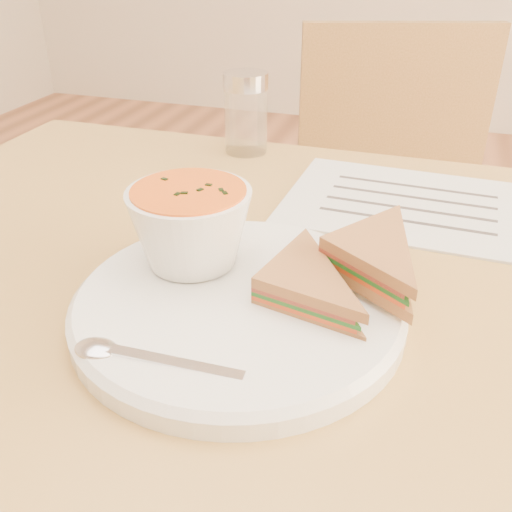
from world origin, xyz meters
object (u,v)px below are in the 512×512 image
at_px(soup_bowl, 191,230).
at_px(condiment_shaker, 246,113).
at_px(dining_table, 266,498).
at_px(chair_far, 396,267).
at_px(plate, 238,307).

xyz_separation_m(soup_bowl, condiment_shaker, (-0.07, 0.36, 0.00)).
bearing_deg(condiment_shaker, soup_bowl, -79.20).
xyz_separation_m(dining_table, chair_far, (0.11, 0.55, 0.07)).
bearing_deg(plate, soup_bowl, 147.06).
height_order(dining_table, chair_far, chair_far).
xyz_separation_m(plate, condiment_shaker, (-0.13, 0.40, 0.05)).
distance_m(plate, soup_bowl, 0.08).
distance_m(dining_table, soup_bowl, 0.44).
bearing_deg(dining_table, condiment_shaker, 112.75).
xyz_separation_m(chair_far, soup_bowl, (-0.17, -0.61, 0.36)).
distance_m(plate, condiment_shaker, 0.42).
relative_size(plate, soup_bowl, 2.56).
height_order(dining_table, condiment_shaker, condiment_shaker).
height_order(chair_far, plate, chair_far).
bearing_deg(condiment_shaker, dining_table, -67.25).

